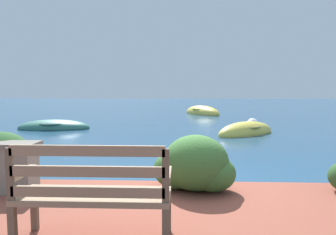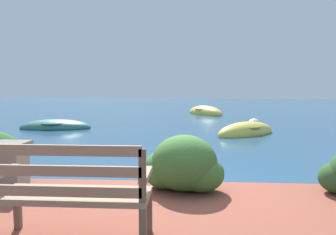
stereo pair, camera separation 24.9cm
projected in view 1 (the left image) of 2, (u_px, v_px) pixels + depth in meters
ground_plane at (183, 195)px, 4.92m from camera, size 80.00×80.00×0.00m
park_bench at (93, 191)px, 2.90m from camera, size 1.38×0.48×0.93m
hedge_clump_far_left at (0, 161)px, 4.74m from camera, size 1.12×0.81×0.76m
hedge_clump_left at (195, 166)px, 4.45m from camera, size 1.12×0.81×0.76m
rowboat_nearest at (246, 132)px, 11.24m from camera, size 2.54×2.32×0.77m
rowboat_mid at (54, 128)px, 12.64m from camera, size 2.84×1.46×0.64m
rowboat_far at (202, 113)px, 19.43m from camera, size 2.54×3.08×0.90m
mooring_buoy at (252, 125)px, 13.35m from camera, size 0.56×0.56×0.51m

